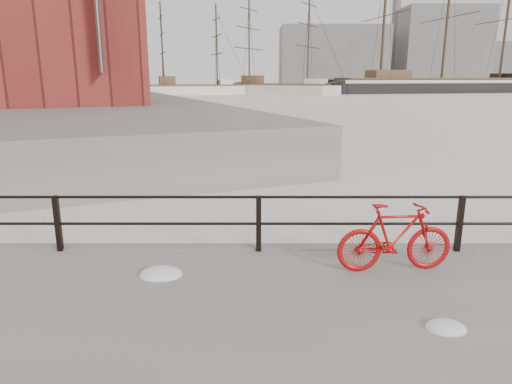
% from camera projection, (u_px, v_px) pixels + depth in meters
% --- Properties ---
extents(ground, '(400.00, 400.00, 0.00)m').
position_uv_depth(ground, '(451.00, 266.00, 8.28)').
color(ground, white).
rests_on(ground, ground).
extents(far_quay, '(78.44, 148.07, 1.80)m').
position_uv_depth(far_quay, '(43.00, 91.00, 77.85)').
color(far_quay, gray).
rests_on(far_quay, ground).
extents(guardrail, '(28.00, 0.10, 1.00)m').
position_uv_depth(guardrail, '(460.00, 224.00, 7.93)').
color(guardrail, black).
rests_on(guardrail, promenade).
extents(bicycle, '(1.84, 0.43, 1.10)m').
position_uv_depth(bicycle, '(395.00, 238.00, 7.10)').
color(bicycle, '#A80B0B').
rests_on(bicycle, promenade).
extents(barque_black, '(63.07, 31.74, 34.10)m').
position_uv_depth(barque_black, '(440.00, 93.00, 94.86)').
color(barque_black, black).
rests_on(barque_black, ground).
extents(schooner_mid, '(29.43, 23.09, 19.74)m').
position_uv_depth(schooner_mid, '(277.00, 94.00, 88.11)').
color(schooner_mid, beige).
rests_on(schooner_mid, ground).
extents(schooner_left, '(23.73, 15.67, 16.82)m').
position_uv_depth(schooner_left, '(191.00, 95.00, 84.78)').
color(schooner_left, silver).
rests_on(schooner_left, ground).
extents(apartment_cream, '(24.16, 21.40, 21.20)m').
position_uv_depth(apartment_cream, '(15.00, 11.00, 65.31)').
color(apartment_cream, beige).
rests_on(apartment_cream, far_quay).
extents(apartment_grey, '(26.02, 22.15, 23.20)m').
position_uv_depth(apartment_grey, '(27.00, 20.00, 84.83)').
color(apartment_grey, '#9D9D98').
rests_on(apartment_grey, far_quay).
extents(apartment_brick, '(27.87, 22.90, 21.20)m').
position_uv_depth(apartment_brick, '(35.00, 36.00, 105.75)').
color(apartment_brick, brown).
rests_on(apartment_brick, far_quay).
extents(industrial_west, '(32.00, 18.00, 18.00)m').
position_uv_depth(industrial_west, '(332.00, 57.00, 141.73)').
color(industrial_west, gray).
rests_on(industrial_west, ground).
extents(industrial_mid, '(26.00, 20.00, 24.00)m').
position_uv_depth(industrial_mid, '(439.00, 48.00, 145.82)').
color(industrial_mid, gray).
rests_on(industrial_mid, ground).
extents(industrial_east, '(20.00, 16.00, 14.00)m').
position_uv_depth(industrial_east, '(501.00, 65.00, 151.89)').
color(industrial_east, gray).
rests_on(industrial_east, ground).
extents(smokestack, '(2.80, 2.80, 44.00)m').
position_uv_depth(smokestack, '(396.00, 17.00, 148.21)').
color(smokestack, gray).
rests_on(smokestack, ground).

